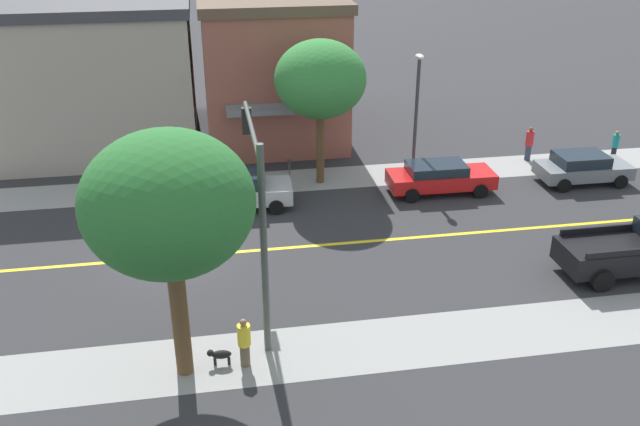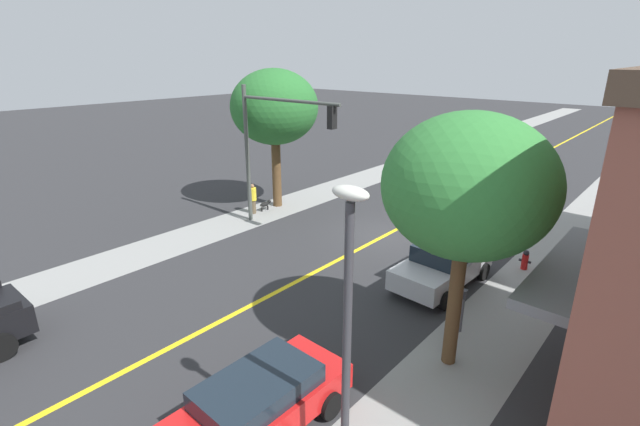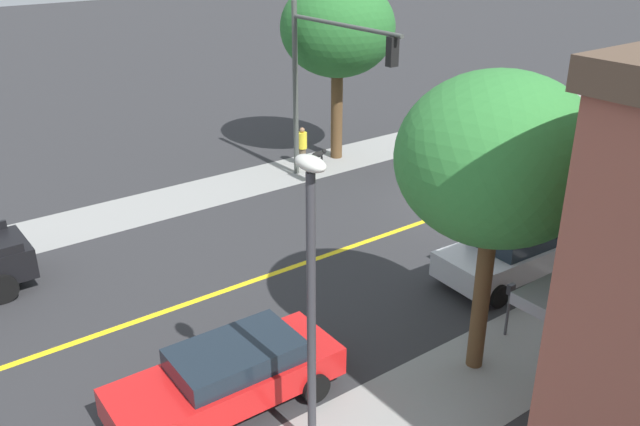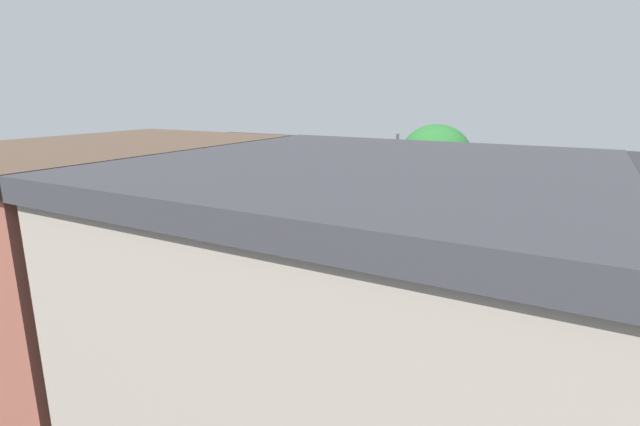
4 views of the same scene
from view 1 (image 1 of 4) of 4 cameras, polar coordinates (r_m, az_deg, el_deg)
ground_plane at (r=26.54m, az=-11.58°, el=-3.57°), size 140.00×140.00×0.00m
sidewalk_left at (r=32.48m, az=-11.43°, el=2.05°), size 2.67×126.00×0.01m
sidewalk_right at (r=20.98m, az=-11.82°, el=-12.26°), size 2.67×126.00×0.01m
road_centerline_stripe at (r=26.53m, az=-11.58°, el=-3.56°), size 0.20×126.00×0.00m
pale_office_building at (r=38.81m, az=-18.02°, el=11.18°), size 10.52×10.21×7.67m
tan_rowhouse at (r=38.57m, az=-4.17°, el=12.22°), size 11.46×7.42×7.63m
street_tree_left_near at (r=18.00m, az=-12.46°, el=0.67°), size 4.51×4.51×7.24m
street_tree_right_corner at (r=30.91m, az=0.03°, el=10.99°), size 4.09×4.09×6.67m
fire_hydrant at (r=31.75m, az=-12.56°, el=2.15°), size 0.44×0.24×0.79m
parking_meter at (r=31.63m, az=-2.56°, el=3.70°), size 0.12×0.18×1.40m
traffic_light_mast at (r=20.53m, az=-5.23°, el=1.66°), size 5.75×0.32×6.57m
street_lamp at (r=32.20m, az=8.03°, el=9.08°), size 0.70×0.36×5.89m
red_sedan_left_curb at (r=31.59m, az=9.90°, el=2.98°), size 2.07×4.81×1.40m
grey_sedan_left_curb at (r=34.45m, az=20.91°, el=3.56°), size 2.13×4.24×1.43m
silver_sedan_left_curb at (r=29.83m, az=-6.63°, el=1.95°), size 2.22×4.39×1.59m
pedestrian_teal_shirt at (r=37.88m, az=23.25°, el=5.20°), size 0.33×0.33×1.57m
pedestrian_red_shirt at (r=36.41m, az=16.94°, el=5.57°), size 0.39×0.39×1.75m
pedestrian_yellow_shirt at (r=20.21m, az=-6.29°, el=-10.54°), size 0.38×0.38×1.59m
small_dog at (r=20.59m, az=-8.31°, el=-11.54°), size 0.29×0.71×0.54m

